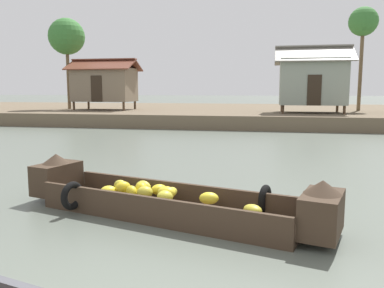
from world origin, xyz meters
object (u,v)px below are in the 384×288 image
palm_tree_near (67,37)px  palm_tree_mid (363,24)px  stilt_house_mid_left (312,81)px  banana_boat (165,199)px  stilt_house_left (105,84)px

palm_tree_near → palm_tree_mid: palm_tree_mid is taller
stilt_house_mid_left → palm_tree_near: (-17.48, 1.77, 3.33)m
banana_boat → palm_tree_near: 25.50m
banana_boat → palm_tree_near: (-13.25, 21.00, 5.82)m
stilt_house_mid_left → palm_tree_near: size_ratio=0.69×
stilt_house_mid_left → palm_tree_mid: size_ratio=0.67×
stilt_house_left → palm_tree_mid: (17.72, 2.06, 3.97)m
palm_tree_near → palm_tree_mid: 20.97m
banana_boat → palm_tree_mid: bearing=71.1°
palm_tree_mid → stilt_house_left: bearing=-173.4°
stilt_house_left → stilt_house_mid_left: (14.28, -1.08, 0.12)m
stilt_house_left → palm_tree_mid: bearing=6.6°
stilt_house_mid_left → banana_boat: bearing=-102.4°
banana_boat → stilt_house_left: 22.78m
stilt_house_mid_left → palm_tree_mid: (3.43, 3.14, 3.85)m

